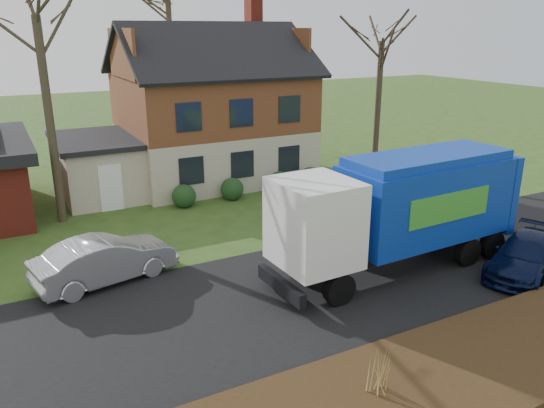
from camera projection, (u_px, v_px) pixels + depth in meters
name	position (u px, v px, depth m)	size (l,w,h in m)	color
ground	(322.00, 288.00, 16.71)	(120.00, 120.00, 0.00)	#2F4A18
road	(322.00, 288.00, 16.71)	(80.00, 7.00, 0.02)	black
mulch_verge	(447.00, 377.00, 12.22)	(80.00, 3.50, 0.30)	black
main_house	(203.00, 104.00, 27.77)	(12.95, 8.95, 9.26)	#C1B69C
garbage_truck	(404.00, 206.00, 17.44)	(9.16, 2.78, 3.89)	black
silver_sedan	(105.00, 260.00, 16.96)	(1.57, 4.50, 1.48)	#B9BAC1
navy_wagon	(525.00, 255.00, 17.61)	(1.73, 4.26, 1.24)	black
tree_front_east	(383.00, 18.00, 27.75)	(3.68, 3.68, 10.22)	#3A2D23
grass_clump_mid	(380.00, 372.00, 11.31)	(0.37, 0.31, 1.04)	#A78949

